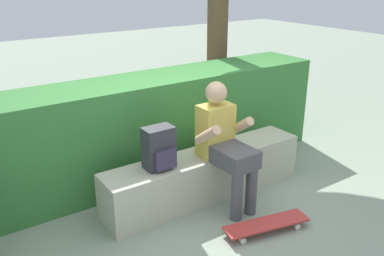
{
  "coord_description": "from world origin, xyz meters",
  "views": [
    {
      "loc": [
        -2.3,
        -2.76,
        2.23
      ],
      "look_at": [
        -0.17,
        0.32,
        0.79
      ],
      "focal_mm": 39.02,
      "sensor_mm": 36.0,
      "label": 1
    }
  ],
  "objects_px": {
    "person_skater": "(225,141)",
    "skateboard_near_person": "(266,224)",
    "bench_main": "(206,175)",
    "backpack_on_bench": "(159,149)"
  },
  "relations": [
    {
      "from": "bench_main",
      "to": "person_skater",
      "type": "height_order",
      "value": "person_skater"
    },
    {
      "from": "bench_main",
      "to": "backpack_on_bench",
      "type": "xyz_separation_m",
      "value": [
        -0.55,
        -0.01,
        0.43
      ]
    },
    {
      "from": "bench_main",
      "to": "skateboard_near_person",
      "type": "distance_m",
      "value": 0.85
    },
    {
      "from": "bench_main",
      "to": "skateboard_near_person",
      "type": "bearing_deg",
      "value": -85.39
    },
    {
      "from": "bench_main",
      "to": "backpack_on_bench",
      "type": "bearing_deg",
      "value": -179.01
    },
    {
      "from": "skateboard_near_person",
      "to": "backpack_on_bench",
      "type": "bearing_deg",
      "value": 126.71
    },
    {
      "from": "skateboard_near_person",
      "to": "person_skater",
      "type": "bearing_deg",
      "value": 90.36
    },
    {
      "from": "bench_main",
      "to": "skateboard_near_person",
      "type": "relative_size",
      "value": 2.7
    },
    {
      "from": "person_skater",
      "to": "skateboard_near_person",
      "type": "distance_m",
      "value": 0.86
    },
    {
      "from": "bench_main",
      "to": "skateboard_near_person",
      "type": "height_order",
      "value": "bench_main"
    }
  ]
}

